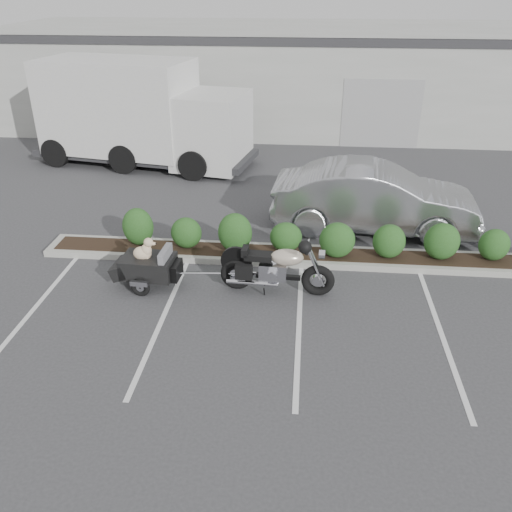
# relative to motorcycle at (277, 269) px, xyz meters

# --- Properties ---
(ground) EXTENTS (90.00, 90.00, 0.00)m
(ground) POSITION_rel_motorcycle_xyz_m (-0.68, -0.62, -0.56)
(ground) COLOR #38383A
(ground) RESTS_ON ground
(planter_kerb) EXTENTS (12.00, 1.00, 0.15)m
(planter_kerb) POSITION_rel_motorcycle_xyz_m (0.32, 1.58, -0.49)
(planter_kerb) COLOR #9E9E93
(planter_kerb) RESTS_ON ground
(building) EXTENTS (26.00, 10.00, 4.00)m
(building) POSITION_rel_motorcycle_xyz_m (-0.68, 16.38, 1.44)
(building) COLOR #9EA099
(building) RESTS_ON ground
(motorcycle) EXTENTS (2.45, 0.83, 1.41)m
(motorcycle) POSITION_rel_motorcycle_xyz_m (0.00, 0.00, 0.00)
(motorcycle) COLOR black
(motorcycle) RESTS_ON ground
(pet_trailer) EXTENTS (1.96, 1.09, 1.16)m
(pet_trailer) POSITION_rel_motorcycle_xyz_m (-2.79, 0.03, -0.07)
(pet_trailer) COLOR black
(pet_trailer) RESTS_ON ground
(sedan) EXTENTS (5.42, 2.28, 1.74)m
(sedan) POSITION_rel_motorcycle_xyz_m (2.35, 3.49, 0.31)
(sedan) COLOR #A0A1A7
(sedan) RESTS_ON ground
(dumpster) EXTENTS (2.45, 1.95, 1.41)m
(dumpster) POSITION_rel_motorcycle_xyz_m (-3.22, 8.28, 0.16)
(dumpster) COLOR navy
(dumpster) RESTS_ON ground
(delivery_truck) EXTENTS (8.05, 3.88, 3.54)m
(delivery_truck) POSITION_rel_motorcycle_xyz_m (-5.25, 8.52, 1.14)
(delivery_truck) COLOR silver
(delivery_truck) RESTS_ON ground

